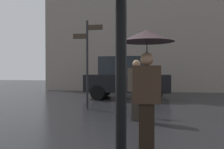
% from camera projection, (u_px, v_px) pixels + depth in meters
% --- Properties ---
extents(pedestrian_with_umbrella, '(0.92, 0.92, 2.05)m').
position_uv_depth(pedestrian_with_umbrella, '(147.00, 59.00, 4.12)').
color(pedestrian_with_umbrella, black).
rests_on(pedestrian_with_umbrella, ground).
extents(pedestrian_with_bag, '(0.51, 0.24, 1.65)m').
position_uv_depth(pedestrian_with_bag, '(137.00, 86.00, 6.61)').
color(pedestrian_with_bag, '#2A241E').
rests_on(pedestrian_with_bag, ground).
extents(parked_car_left, '(4.04, 1.97, 2.03)m').
position_uv_depth(parked_car_left, '(126.00, 78.00, 11.96)').
color(parked_car_left, black).
rests_on(parked_car_left, ground).
extents(street_signpost, '(1.08, 0.08, 3.14)m').
position_uv_depth(street_signpost, '(87.00, 56.00, 8.65)').
color(street_signpost, black).
rests_on(street_signpost, ground).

